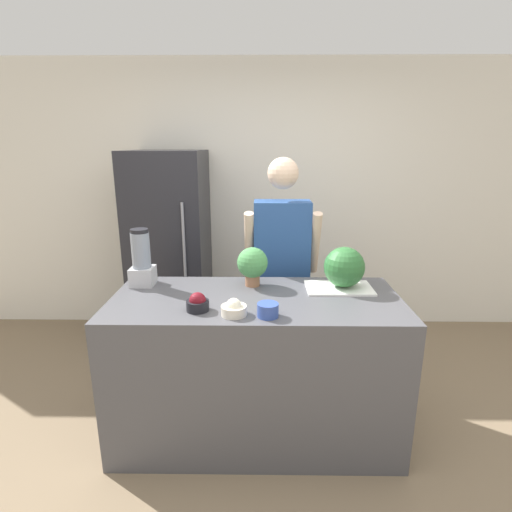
% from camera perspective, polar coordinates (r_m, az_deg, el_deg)
% --- Properties ---
extents(ground_plane, '(14.00, 14.00, 0.00)m').
position_cam_1_polar(ground_plane, '(2.61, -0.13, -28.79)').
color(ground_plane, '#7F6B51').
extents(wall_back, '(8.00, 0.06, 2.60)m').
position_cam_1_polar(wall_back, '(4.00, 0.30, 8.12)').
color(wall_back, white).
rests_on(wall_back, ground_plane).
extents(counter_island, '(1.75, 0.77, 0.93)m').
position_cam_1_polar(counter_island, '(2.63, -0.01, -15.48)').
color(counter_island, '#4C4C51').
rests_on(counter_island, ground_plane).
extents(refrigerator, '(0.67, 0.75, 1.78)m').
position_cam_1_polar(refrigerator, '(3.77, -12.10, 0.92)').
color(refrigerator, '#232328').
rests_on(refrigerator, ground_plane).
extents(person, '(0.56, 0.27, 1.74)m').
position_cam_1_polar(person, '(3.06, 3.64, -2.02)').
color(person, '#4C608C').
rests_on(person, ground_plane).
extents(cutting_board, '(0.42, 0.26, 0.01)m').
position_cam_1_polar(cutting_board, '(2.61, 11.76, -4.49)').
color(cutting_board, white).
rests_on(cutting_board, counter_island).
extents(watermelon, '(0.26, 0.26, 0.26)m').
position_cam_1_polar(watermelon, '(2.58, 12.49, -1.56)').
color(watermelon, '#2D6B33').
rests_on(watermelon, cutting_board).
extents(bowl_cherries, '(0.13, 0.13, 0.11)m').
position_cam_1_polar(bowl_cherries, '(2.25, -8.34, -6.69)').
color(bowl_cherries, black).
rests_on(bowl_cherries, counter_island).
extents(bowl_cream, '(0.14, 0.14, 0.10)m').
position_cam_1_polar(bowl_cream, '(2.17, -3.19, -7.53)').
color(bowl_cream, beige).
rests_on(bowl_cream, counter_island).
extents(bowl_small_blue, '(0.12, 0.12, 0.07)m').
position_cam_1_polar(bowl_small_blue, '(2.15, 1.70, -7.72)').
color(bowl_small_blue, '#334C9E').
rests_on(bowl_small_blue, counter_island).
extents(blender, '(0.15, 0.15, 0.37)m').
position_cam_1_polar(blender, '(2.68, -16.02, -0.63)').
color(blender, '#B7B7BC').
rests_on(blender, counter_island).
extents(potted_plant, '(0.20, 0.20, 0.26)m').
position_cam_1_polar(potted_plant, '(2.57, -0.51, -1.14)').
color(potted_plant, '#996647').
rests_on(potted_plant, counter_island).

